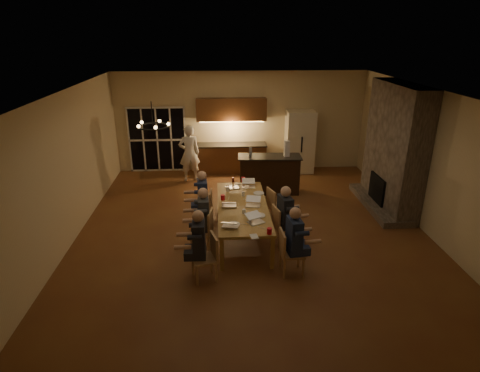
% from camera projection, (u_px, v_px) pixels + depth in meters
% --- Properties ---
extents(floor, '(9.00, 9.00, 0.00)m').
position_uv_depth(floor, '(252.00, 231.00, 9.36)').
color(floor, brown).
rests_on(floor, ground).
extents(back_wall, '(8.00, 0.04, 3.20)m').
position_uv_depth(back_wall, '(240.00, 122.00, 12.98)').
color(back_wall, beige).
rests_on(back_wall, ground).
extents(left_wall, '(0.04, 9.00, 3.20)m').
position_uv_depth(left_wall, '(66.00, 170.00, 8.56)').
color(left_wall, beige).
rests_on(left_wall, ground).
extents(right_wall, '(0.04, 9.00, 3.20)m').
position_uv_depth(right_wall, '(431.00, 163.00, 9.00)').
color(right_wall, beige).
rests_on(right_wall, ground).
extents(ceiling, '(8.00, 9.00, 0.04)m').
position_uv_depth(ceiling, '(254.00, 91.00, 8.19)').
color(ceiling, white).
rests_on(ceiling, back_wall).
extents(french_doors, '(1.86, 0.08, 2.10)m').
position_uv_depth(french_doors, '(157.00, 140.00, 12.98)').
color(french_doors, black).
rests_on(french_doors, ground).
extents(fireplace, '(0.58, 2.50, 3.20)m').
position_uv_depth(fireplace, '(395.00, 148.00, 10.10)').
color(fireplace, '#6E6156').
rests_on(fireplace, ground).
extents(kitchenette, '(2.24, 0.68, 2.40)m').
position_uv_depth(kitchenette, '(232.00, 136.00, 12.81)').
color(kitchenette, brown).
rests_on(kitchenette, ground).
extents(refrigerator, '(0.90, 0.68, 2.00)m').
position_uv_depth(refrigerator, '(300.00, 142.00, 12.96)').
color(refrigerator, beige).
rests_on(refrigerator, ground).
extents(dining_table, '(1.10, 2.87, 0.75)m').
position_uv_depth(dining_table, '(243.00, 221.00, 9.02)').
color(dining_table, tan).
rests_on(dining_table, ground).
extents(bar_island, '(1.80, 0.77, 1.08)m').
position_uv_depth(bar_island, '(269.00, 174.00, 11.42)').
color(bar_island, black).
rests_on(bar_island, ground).
extents(chair_left_near, '(0.54, 0.54, 0.89)m').
position_uv_depth(chair_left_near, '(204.00, 258.00, 7.41)').
color(chair_left_near, tan).
rests_on(chair_left_near, ground).
extents(chair_left_mid, '(0.51, 0.51, 0.89)m').
position_uv_depth(chair_left_mid, '(201.00, 230.00, 8.44)').
color(chair_left_mid, tan).
rests_on(chair_left_mid, ground).
extents(chair_left_far, '(0.47, 0.47, 0.89)m').
position_uv_depth(chair_left_far, '(203.00, 209.00, 9.46)').
color(chair_left_far, tan).
rests_on(chair_left_far, ground).
extents(chair_right_near, '(0.46, 0.46, 0.89)m').
position_uv_depth(chair_right_near, '(292.00, 252.00, 7.60)').
color(chair_right_near, tan).
rests_on(chair_right_near, ground).
extents(chair_right_mid, '(0.53, 0.53, 0.89)m').
position_uv_depth(chair_right_mid, '(284.00, 225.00, 8.65)').
color(chair_right_mid, tan).
rests_on(chair_right_mid, ground).
extents(chair_right_far, '(0.56, 0.56, 0.89)m').
position_uv_depth(chair_right_far, '(278.00, 206.00, 9.61)').
color(chair_right_far, tan).
rests_on(chair_right_far, ground).
extents(person_left_near, '(0.60, 0.60, 1.38)m').
position_uv_depth(person_left_near, '(199.00, 245.00, 7.39)').
color(person_left_near, '#202129').
rests_on(person_left_near, ground).
extents(person_right_near, '(0.67, 0.67, 1.38)m').
position_uv_depth(person_right_near, '(294.00, 241.00, 7.51)').
color(person_right_near, navy).
rests_on(person_right_near, ground).
extents(person_left_mid, '(0.63, 0.63, 1.38)m').
position_uv_depth(person_left_mid, '(204.00, 219.00, 8.40)').
color(person_left_mid, '#32363B').
rests_on(person_left_mid, ground).
extents(person_right_mid, '(0.71, 0.71, 1.38)m').
position_uv_depth(person_right_mid, '(285.00, 217.00, 8.49)').
color(person_right_mid, '#202129').
rests_on(person_right_mid, ground).
extents(person_left_far, '(0.64, 0.64, 1.38)m').
position_uv_depth(person_left_far, '(203.00, 199.00, 9.37)').
color(person_left_far, navy).
rests_on(person_left_far, ground).
extents(standing_person, '(0.71, 0.53, 1.75)m').
position_uv_depth(standing_person, '(189.00, 153.00, 12.19)').
color(standing_person, white).
rests_on(standing_person, ground).
extents(chandelier, '(0.59, 0.59, 0.03)m').
position_uv_depth(chandelier, '(153.00, 126.00, 7.28)').
color(chandelier, black).
rests_on(chandelier, ceiling).
extents(laptop_a, '(0.38, 0.35, 0.23)m').
position_uv_depth(laptop_a, '(231.00, 221.00, 7.91)').
color(laptop_a, silver).
rests_on(laptop_a, dining_table).
extents(laptop_b, '(0.41, 0.40, 0.23)m').
position_uv_depth(laptop_b, '(256.00, 218.00, 8.05)').
color(laptop_b, silver).
rests_on(laptop_b, dining_table).
extents(laptop_c, '(0.34, 0.30, 0.23)m').
position_uv_depth(laptop_c, '(229.00, 201.00, 8.83)').
color(laptop_c, silver).
rests_on(laptop_c, dining_table).
extents(laptop_d, '(0.37, 0.33, 0.23)m').
position_uv_depth(laptop_d, '(253.00, 201.00, 8.83)').
color(laptop_d, silver).
rests_on(laptop_d, dining_table).
extents(laptop_e, '(0.37, 0.34, 0.23)m').
position_uv_depth(laptop_e, '(232.00, 184.00, 9.83)').
color(laptop_e, silver).
rests_on(laptop_e, dining_table).
extents(laptop_f, '(0.33, 0.29, 0.23)m').
position_uv_depth(laptop_f, '(249.00, 183.00, 9.87)').
color(laptop_f, silver).
rests_on(laptop_f, dining_table).
extents(mug_front, '(0.08, 0.08, 0.10)m').
position_uv_depth(mug_front, '(244.00, 211.00, 8.47)').
color(mug_front, white).
rests_on(mug_front, dining_table).
extents(mug_mid, '(0.07, 0.07, 0.10)m').
position_uv_depth(mug_mid, '(243.00, 194.00, 9.38)').
color(mug_mid, white).
rests_on(mug_mid, dining_table).
extents(mug_back, '(0.08, 0.08, 0.10)m').
position_uv_depth(mug_back, '(228.00, 189.00, 9.65)').
color(mug_back, white).
rests_on(mug_back, dining_table).
extents(redcup_near, '(0.10, 0.10, 0.12)m').
position_uv_depth(redcup_near, '(269.00, 231.00, 7.63)').
color(redcup_near, red).
rests_on(redcup_near, dining_table).
extents(redcup_mid, '(0.09, 0.09, 0.12)m').
position_uv_depth(redcup_mid, '(223.00, 197.00, 9.16)').
color(redcup_mid, red).
rests_on(redcup_mid, dining_table).
extents(redcup_far, '(0.10, 0.10, 0.12)m').
position_uv_depth(redcup_far, '(243.00, 180.00, 10.24)').
color(redcup_far, red).
rests_on(redcup_far, dining_table).
extents(can_silver, '(0.07, 0.07, 0.12)m').
position_uv_depth(can_silver, '(250.00, 217.00, 8.20)').
color(can_silver, '#B2B2B7').
rests_on(can_silver, dining_table).
extents(can_cola, '(0.06, 0.06, 0.12)m').
position_uv_depth(can_cola, '(233.00, 180.00, 10.22)').
color(can_cola, '#3F0F0C').
rests_on(can_cola, dining_table).
extents(plate_near, '(0.27, 0.27, 0.02)m').
position_uv_depth(plate_near, '(259.00, 215.00, 8.39)').
color(plate_near, white).
rests_on(plate_near, dining_table).
extents(plate_left, '(0.26, 0.26, 0.02)m').
position_uv_depth(plate_left, '(234.00, 224.00, 8.01)').
color(plate_left, white).
rests_on(plate_left, dining_table).
extents(plate_far, '(0.26, 0.26, 0.02)m').
position_uv_depth(plate_far, '(259.00, 193.00, 9.53)').
color(plate_far, white).
rests_on(plate_far, dining_table).
extents(notepad, '(0.17, 0.22, 0.01)m').
position_uv_depth(notepad, '(254.00, 236.00, 7.54)').
color(notepad, white).
rests_on(notepad, dining_table).
extents(bar_bottle, '(0.08, 0.08, 0.24)m').
position_uv_depth(bar_bottle, '(250.00, 152.00, 11.19)').
color(bar_bottle, '#99999E').
rests_on(bar_bottle, bar_island).
extents(bar_blender, '(0.15, 0.15, 0.44)m').
position_uv_depth(bar_blender, '(287.00, 149.00, 11.14)').
color(bar_blender, silver).
rests_on(bar_blender, bar_island).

